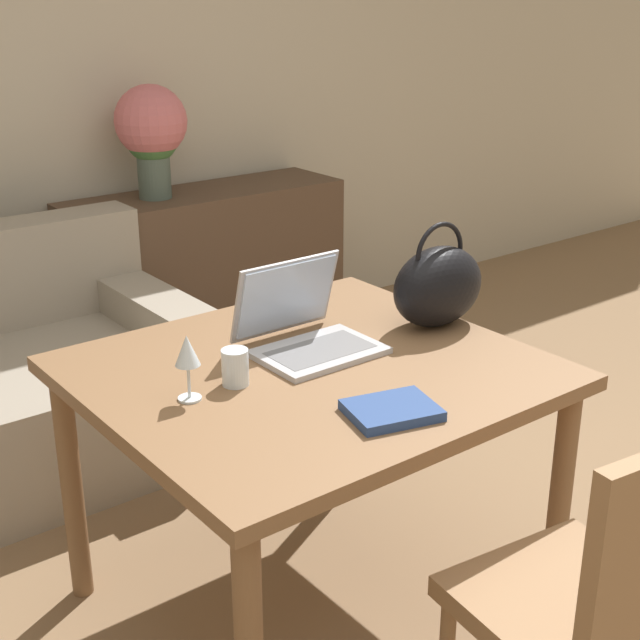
% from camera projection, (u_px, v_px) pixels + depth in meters
% --- Properties ---
extents(wall_back, '(10.00, 0.06, 2.70)m').
position_uv_depth(wall_back, '(38.00, 67.00, 3.68)').
color(wall_back, '#BCB29E').
rests_on(wall_back, ground_plane).
extents(dining_table, '(1.12, 1.02, 0.75)m').
position_uv_depth(dining_table, '(311.00, 396.00, 2.34)').
color(dining_table, brown).
rests_on(dining_table, ground_plane).
extents(chair, '(0.49, 0.49, 0.93)m').
position_uv_depth(chair, '(607.00, 599.00, 1.80)').
color(chair, olive).
rests_on(chair, ground_plane).
extents(sideboard, '(1.31, 0.40, 0.80)m').
position_uv_depth(sideboard, '(208.00, 275.00, 4.17)').
color(sideboard, '#4C3828').
rests_on(sideboard, ground_plane).
extents(laptop, '(0.33, 0.30, 0.23)m').
position_uv_depth(laptop, '(303.00, 325.00, 2.41)').
color(laptop, '#ADADB2').
rests_on(laptop, dining_table).
extents(drinking_glass, '(0.07, 0.07, 0.09)m').
position_uv_depth(drinking_glass, '(235.00, 367.00, 2.19)').
color(drinking_glass, silver).
rests_on(drinking_glass, dining_table).
extents(wine_glass, '(0.06, 0.06, 0.16)m').
position_uv_depth(wine_glass, '(187.00, 354.00, 2.08)').
color(wine_glass, silver).
rests_on(wine_glass, dining_table).
extents(handbag, '(0.30, 0.18, 0.31)m').
position_uv_depth(handbag, '(438.00, 285.00, 2.55)').
color(handbag, black).
rests_on(handbag, dining_table).
extents(flower_vase, '(0.31, 0.31, 0.49)m').
position_uv_depth(flower_vase, '(151.00, 130.00, 3.80)').
color(flower_vase, '#47564C').
rests_on(flower_vase, sideboard).
extents(book, '(0.23, 0.20, 0.02)m').
position_uv_depth(book, '(392.00, 410.00, 2.04)').
color(book, navy).
rests_on(book, dining_table).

